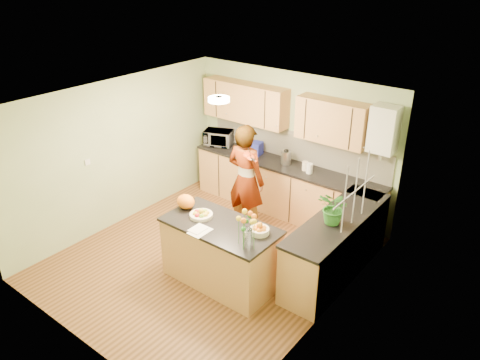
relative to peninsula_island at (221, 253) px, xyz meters
The scene contains 28 objects.
floor 0.74m from the peninsula_island, 148.92° to the left, with size 4.50×4.50×0.00m, color #513317.
ceiling 2.11m from the peninsula_island, 148.92° to the left, with size 4.00×4.50×0.02m, color white.
wall_back 2.71m from the peninsula_island, 100.96° to the left, with size 4.00×0.02×2.50m, color #8CA274.
wall_front 2.16m from the peninsula_island, 104.19° to the right, with size 4.00×0.02×2.50m, color #8CA274.
wall_left 2.63m from the peninsula_island, behind, with size 0.02×4.50×2.50m, color #8CA274.
wall_right 1.72m from the peninsula_island, 11.17° to the left, with size 0.02×4.50×2.50m, color #8CA274.
back_counter 2.28m from the peninsula_island, 99.93° to the left, with size 3.64×0.62×0.94m.
right_counter 1.66m from the peninsula_island, 43.58° to the left, with size 0.62×2.24×0.94m.
splashback 2.67m from the peninsula_island, 98.83° to the left, with size 3.60×0.02×0.52m, color silver.
upper_cabinets 2.83m from the peninsula_island, 105.73° to the left, with size 3.20×0.34×0.70m.
boiler 3.03m from the peninsula_island, 63.19° to the left, with size 0.40×0.30×0.86m.
window_right 2.06m from the peninsula_island, 30.91° to the left, with size 0.01×1.30×1.05m.
light_switch 2.63m from the peninsula_island, behind, with size 0.02×0.09×0.09m, color white.
ceiling_lamp 2.14m from the peninsula_island, 129.56° to the left, with size 0.30×0.30×0.07m.
peninsula_island is the anchor object (origin of this frame).
fruit_dish 0.62m from the peninsula_island, behind, with size 0.33×0.33×0.11m.
orange_bowl 0.78m from the peninsula_island, 15.26° to the left, with size 0.26×0.26×0.15m.
flower_vase 1.03m from the peninsula_island, 16.70° to the right, with size 0.29×0.29×0.53m.
orange_bag 0.90m from the peninsula_island, behind, with size 0.28×0.23×0.21m, color orange.
papers 0.57m from the peninsula_island, 108.43° to the right, with size 0.22×0.30×0.01m, color white.
violinist 1.50m from the peninsula_island, 113.09° to the left, with size 0.69×0.45×1.89m, color #ECB890.
violin 1.55m from the peninsula_island, 108.19° to the left, with size 0.53×0.21×0.11m, color #581C05, non-canonical shape.
microwave 3.02m from the peninsula_island, 130.87° to the left, with size 0.53×0.36×0.29m, color white.
blue_box 2.62m from the peninsula_island, 116.21° to the left, with size 0.30×0.22×0.24m, color navy.
kettle 2.38m from the peninsula_island, 100.31° to the left, with size 0.17×0.17×0.32m.
jar_cream 2.31m from the peninsula_island, 90.19° to the left, with size 0.10×0.10×0.16m, color beige.
jar_white 2.26m from the peninsula_island, 87.15° to the left, with size 0.11×0.11×0.17m, color white.
potted_plant 1.70m from the peninsula_island, 38.60° to the left, with size 0.43×0.37×0.48m, color #2B7326.
Camera 1 is at (4.07, -4.44, 4.24)m, focal length 35.00 mm.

